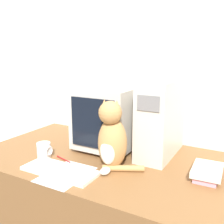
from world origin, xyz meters
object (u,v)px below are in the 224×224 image
Objects in this scene: crt_monitor at (111,116)px; cat at (112,139)px; computer_tower at (161,118)px; book_stack at (207,172)px; keyboard at (60,170)px; mug at (44,150)px; pen at (64,159)px.

crt_monitor is 0.35m from cat.
computer_tower is 0.37m from cat.
crt_monitor is 2.24× the size of book_stack.
keyboard is (-0.39, -0.51, -0.23)m from computer_tower.
computer_tower reaches higher than mug.
book_stack is 0.95m from mug.
pen is at bearing -142.17° from computer_tower.
cat is (-0.16, -0.33, -0.06)m from computer_tower.
computer_tower reaches higher than book_stack.
crt_monitor is 1.20× the size of cat.
mug is at bearing -176.00° from cat.
pen is (-0.48, -0.37, -0.23)m from computer_tower.
keyboard reaches higher than pen.
book_stack reaches higher than keyboard.
cat is 1.86× the size of book_stack.
book_stack is at bearing -14.50° from crt_monitor.
computer_tower is 1.12× the size of keyboard.
crt_monitor is 0.70m from book_stack.
cat is at bearing -164.55° from book_stack.
keyboard is 3.21× the size of pen.
computer_tower is 0.65m from pen.
cat reaches higher than book_stack.
mug is at bearing -147.52° from computer_tower.
keyboard is 2.01× the size of book_stack.
crt_monitor reaches higher than book_stack.
computer_tower is 0.68m from keyboard.
computer_tower reaches higher than cat.
book_stack is at bearing -31.44° from computer_tower.
crt_monitor is at bearing 52.84° from mug.
keyboard is 0.77m from book_stack.
cat is 0.52m from book_stack.
computer_tower is 1.21× the size of cat.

